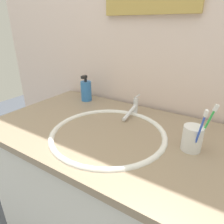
# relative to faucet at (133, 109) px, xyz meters

# --- Properties ---
(tiled_wall_back) EXTENTS (2.30, 0.04, 2.40)m
(tiled_wall_back) POSITION_rel_faucet_xyz_m (-0.01, 0.18, 0.34)
(tiled_wall_back) COLOR beige
(tiled_wall_back) RESTS_ON ground
(vanity_counter) EXTENTS (1.10, 0.65, 0.82)m
(vanity_counter) POSITION_rel_faucet_xyz_m (-0.01, -0.19, -0.45)
(vanity_counter) COLOR silver
(vanity_counter) RESTS_ON ground
(sink_basin) EXTENTS (0.50, 0.50, 0.10)m
(sink_basin) POSITION_rel_faucet_xyz_m (-0.00, -0.23, -0.07)
(sink_basin) COLOR white
(sink_basin) RESTS_ON vanity_counter
(faucet) EXTENTS (0.02, 0.17, 0.09)m
(faucet) POSITION_rel_faucet_xyz_m (0.00, 0.00, 0.00)
(faucet) COLOR silver
(faucet) RESTS_ON sink_basin
(toothbrush_cup) EXTENTS (0.07, 0.07, 0.10)m
(toothbrush_cup) POSITION_rel_faucet_xyz_m (0.32, -0.16, 0.01)
(toothbrush_cup) COLOR white
(toothbrush_cup) RESTS_ON vanity_counter
(toothbrush_green) EXTENTS (0.06, 0.03, 0.18)m
(toothbrush_green) POSITION_rel_faucet_xyz_m (0.36, -0.15, 0.07)
(toothbrush_green) COLOR green
(toothbrush_green) RESTS_ON toothbrush_cup
(toothbrush_blue) EXTENTS (0.04, 0.05, 0.18)m
(toothbrush_blue) POSITION_rel_faucet_xyz_m (0.35, -0.20, 0.07)
(toothbrush_blue) COLOR blue
(toothbrush_blue) RESTS_ON toothbrush_cup
(soap_dispenser) EXTENTS (0.06, 0.06, 0.16)m
(soap_dispenser) POSITION_rel_faucet_xyz_m (-0.34, 0.04, 0.03)
(soap_dispenser) COLOR #3372BF
(soap_dispenser) RESTS_ON vanity_counter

